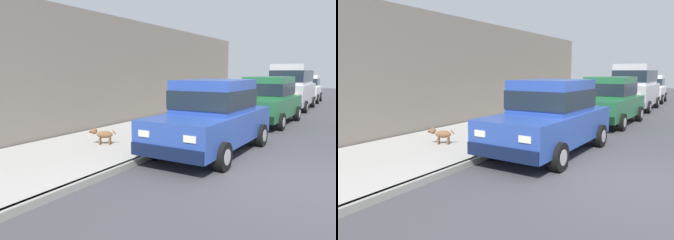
# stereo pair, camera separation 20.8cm
# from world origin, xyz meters

# --- Properties ---
(ground_plane) EXTENTS (80.00, 80.00, 0.00)m
(ground_plane) POSITION_xyz_m (0.00, 0.00, 0.00)
(ground_plane) COLOR #424247
(curb) EXTENTS (0.16, 64.00, 0.14)m
(curb) POSITION_xyz_m (-3.20, 0.00, 0.07)
(curb) COLOR gray
(curb) RESTS_ON ground
(sidewalk) EXTENTS (3.60, 64.00, 0.14)m
(sidewalk) POSITION_xyz_m (-5.00, 0.00, 0.07)
(sidewalk) COLOR #A8A59E
(sidewalk) RESTS_ON ground
(car_blue_sedan) EXTENTS (2.13, 4.65, 1.92)m
(car_blue_sedan) POSITION_xyz_m (-2.16, 1.20, 0.98)
(car_blue_sedan) COLOR #28479E
(car_blue_sedan) RESTS_ON ground
(car_green_sedan) EXTENTS (2.16, 4.66, 1.92)m
(car_green_sedan) POSITION_xyz_m (-2.12, 6.90, 0.98)
(car_green_sedan) COLOR #23663D
(car_green_sedan) RESTS_ON ground
(car_silver_van) EXTENTS (2.15, 4.90, 2.52)m
(car_silver_van) POSITION_xyz_m (-2.22, 12.77, 1.39)
(car_silver_van) COLOR #BCBCC1
(car_silver_van) RESTS_ON ground
(car_white_hatchback) EXTENTS (2.01, 3.83, 1.88)m
(car_white_hatchback) POSITION_xyz_m (-2.19, 18.05, 0.98)
(car_white_hatchback) COLOR white
(car_white_hatchback) RESTS_ON ground
(dog_brown) EXTENTS (0.69, 0.43, 0.49)m
(dog_brown) POSITION_xyz_m (-4.87, -0.09, 0.43)
(dog_brown) COLOR brown
(dog_brown) RESTS_ON sidewalk
(fire_hydrant) EXTENTS (0.34, 0.24, 0.72)m
(fire_hydrant) POSITION_xyz_m (-3.65, 3.12, 0.48)
(fire_hydrant) COLOR red
(fire_hydrant) RESTS_ON sidewalk
(building_facade) EXTENTS (0.50, 20.00, 4.16)m
(building_facade) POSITION_xyz_m (-7.10, 4.91, 2.08)
(building_facade) COLOR slate
(building_facade) RESTS_ON ground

